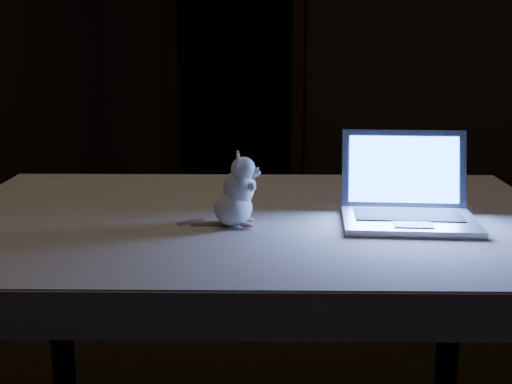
% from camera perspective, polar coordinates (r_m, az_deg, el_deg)
% --- Properties ---
extents(back_wall, '(4.50, 0.04, 2.60)m').
position_cam_1_polar(back_wall, '(4.50, 11.22, 12.52)').
color(back_wall, black).
rests_on(back_wall, ground).
extents(doorway, '(1.06, 0.36, 2.13)m').
position_cam_1_polar(doorway, '(4.89, -1.75, 10.03)').
color(doorway, black).
rests_on(doorway, back_wall).
extents(table, '(1.83, 1.54, 0.84)m').
position_cam_1_polar(table, '(2.02, -0.34, -13.77)').
color(table, black).
rests_on(table, floor).
extents(tablecloth, '(2.00, 1.84, 0.10)m').
position_cam_1_polar(tablecloth, '(1.84, 0.47, -3.76)').
color(tablecloth, beige).
rests_on(tablecloth, table).
extents(laptop, '(0.42, 0.40, 0.23)m').
position_cam_1_polar(laptop, '(1.79, 12.82, 0.88)').
color(laptop, '#ABABB1').
rests_on(laptop, tablecloth).
extents(plush_mouse, '(0.19, 0.19, 0.19)m').
position_cam_1_polar(plush_mouse, '(1.74, -1.91, 0.20)').
color(plush_mouse, white).
rests_on(plush_mouse, tablecloth).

